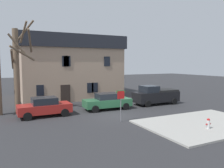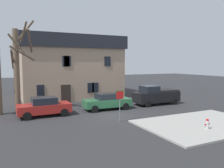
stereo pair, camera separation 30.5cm
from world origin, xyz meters
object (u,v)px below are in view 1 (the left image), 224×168
object	(u,v)px
tree_bare_mid	(18,66)
street_sign_pole	(121,100)
car_green_sedan	(107,101)
fire_hydrant	(208,123)
building_main	(68,67)
car_red_sedan	(45,107)
pickup_truck_black	(156,95)

from	to	relation	value
tree_bare_mid	street_sign_pole	bearing A→B (deg)	-45.01
car_green_sedan	fire_hydrant	distance (m)	9.84
building_main	car_red_sedan	world-z (taller)	building_main
building_main	car_red_sedan	distance (m)	11.75
pickup_truck_black	fire_hydrant	distance (m)	9.86
pickup_truck_black	fire_hydrant	xyz separation A→B (m)	(-2.77, -9.45, -0.54)
car_red_sedan	car_green_sedan	size ratio (longest dim) A/B	0.94
tree_bare_mid	car_red_sedan	distance (m)	4.59
car_red_sedan	street_sign_pole	world-z (taller)	street_sign_pole
tree_bare_mid	street_sign_pole	xyz separation A→B (m)	(6.87, -6.87, -2.57)
tree_bare_mid	car_green_sedan	xyz separation A→B (m)	(7.92, -2.20, -3.49)
building_main	fire_hydrant	size ratio (longest dim) A/B	18.21
pickup_truck_black	fire_hydrant	world-z (taller)	pickup_truck_black
car_red_sedan	street_sign_pole	size ratio (longest dim) A/B	1.81
car_green_sedan	building_main	bearing A→B (deg)	96.44
car_green_sedan	pickup_truck_black	bearing A→B (deg)	1.53
tree_bare_mid	pickup_truck_black	distance (m)	14.46
building_main	pickup_truck_black	distance (m)	12.55
building_main	pickup_truck_black	size ratio (longest dim) A/B	2.48
pickup_truck_black	street_sign_pole	xyz separation A→B (m)	(-7.06, -4.83, 0.72)
fire_hydrant	pickup_truck_black	bearing A→B (deg)	73.64
car_red_sedan	street_sign_pole	bearing A→B (deg)	-42.15
tree_bare_mid	fire_hydrant	distance (m)	16.46
car_red_sedan	tree_bare_mid	bearing A→B (deg)	128.51
street_sign_pole	car_green_sedan	bearing A→B (deg)	77.36
street_sign_pole	building_main	bearing A→B (deg)	90.32
building_main	car_green_sedan	distance (m)	10.59
fire_hydrant	car_green_sedan	bearing A→B (deg)	109.20
tree_bare_mid	car_green_sedan	world-z (taller)	tree_bare_mid
car_red_sedan	car_green_sedan	world-z (taller)	car_red_sedan
building_main	fire_hydrant	distance (m)	20.12
fire_hydrant	tree_bare_mid	bearing A→B (deg)	134.16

